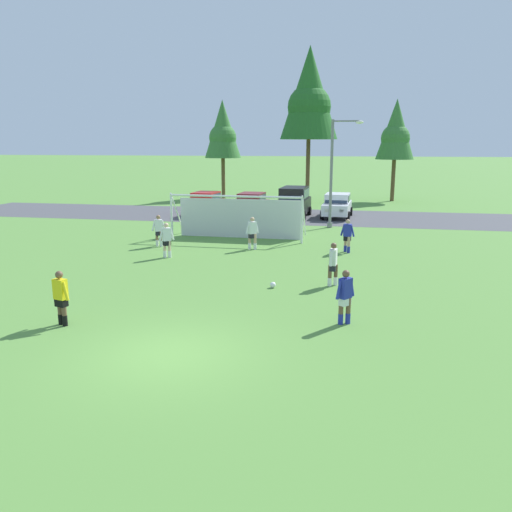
{
  "coord_description": "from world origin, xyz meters",
  "views": [
    {
      "loc": [
        4.44,
        -11.45,
        5.21
      ],
      "look_at": [
        0.9,
        7.23,
        1.02
      ],
      "focal_mm": 35.75,
      "sensor_mm": 36.0,
      "label": 1
    }
  ],
  "objects_px": {
    "soccer_goal": "(238,216)",
    "player_defender_far": "(159,231)",
    "player_striker_near": "(167,240)",
    "player_winger_left": "(333,264)",
    "player_trailing_back": "(252,233)",
    "soccer_ball": "(273,285)",
    "referee": "(61,298)",
    "parked_car_slot_center_left": "(294,202)",
    "player_midfield_center": "(345,297)",
    "parked_car_slot_far_left": "(205,204)",
    "parked_car_slot_center": "(337,205)",
    "player_winger_right": "(347,236)",
    "street_lamp": "(334,172)",
    "parked_car_slot_left": "(251,205)"
  },
  "relations": [
    {
      "from": "player_defender_far",
      "to": "parked_car_slot_center_left",
      "type": "bearing_deg",
      "value": 65.1
    },
    {
      "from": "player_striker_near",
      "to": "street_lamp",
      "type": "xyz_separation_m",
      "value": [
        7.26,
        10.32,
        2.65
      ]
    },
    {
      "from": "soccer_goal",
      "to": "player_trailing_back",
      "type": "height_order",
      "value": "soccer_goal"
    },
    {
      "from": "soccer_ball",
      "to": "player_winger_right",
      "type": "bearing_deg",
      "value": 69.46
    },
    {
      "from": "player_defender_far",
      "to": "player_winger_left",
      "type": "distance_m",
      "value": 10.91
    },
    {
      "from": "referee",
      "to": "player_midfield_center",
      "type": "relative_size",
      "value": 1.0
    },
    {
      "from": "soccer_goal",
      "to": "parked_car_slot_center_left",
      "type": "relative_size",
      "value": 1.59
    },
    {
      "from": "player_trailing_back",
      "to": "player_defender_far",
      "type": "bearing_deg",
      "value": -178.29
    },
    {
      "from": "player_midfield_center",
      "to": "parked_car_slot_left",
      "type": "relative_size",
      "value": 0.38
    },
    {
      "from": "soccer_ball",
      "to": "referee",
      "type": "relative_size",
      "value": 0.13
    },
    {
      "from": "player_midfield_center",
      "to": "parked_car_slot_far_left",
      "type": "height_order",
      "value": "parked_car_slot_far_left"
    },
    {
      "from": "street_lamp",
      "to": "player_trailing_back",
      "type": "bearing_deg",
      "value": -115.61
    },
    {
      "from": "player_defender_far",
      "to": "soccer_goal",
      "type": "bearing_deg",
      "value": 40.63
    },
    {
      "from": "player_striker_near",
      "to": "player_midfield_center",
      "type": "xyz_separation_m",
      "value": [
        8.34,
        -7.61,
        0.0
      ]
    },
    {
      "from": "player_trailing_back",
      "to": "parked_car_slot_center",
      "type": "xyz_separation_m",
      "value": [
        3.81,
        12.37,
        0.05
      ]
    },
    {
      "from": "street_lamp",
      "to": "player_striker_near",
      "type": "bearing_deg",
      "value": -125.13
    },
    {
      "from": "soccer_goal",
      "to": "parked_car_slot_center",
      "type": "height_order",
      "value": "soccer_goal"
    },
    {
      "from": "player_striker_near",
      "to": "player_defender_far",
      "type": "bearing_deg",
      "value": 118.8
    },
    {
      "from": "parked_car_slot_center",
      "to": "street_lamp",
      "type": "relative_size",
      "value": 0.64
    },
    {
      "from": "parked_car_slot_center_left",
      "to": "parked_car_slot_far_left",
      "type": "bearing_deg",
      "value": -177.69
    },
    {
      "from": "player_trailing_back",
      "to": "player_striker_near",
      "type": "bearing_deg",
      "value": -143.92
    },
    {
      "from": "player_winger_left",
      "to": "parked_car_slot_center_left",
      "type": "distance_m",
      "value": 18.38
    },
    {
      "from": "parked_car_slot_center_left",
      "to": "player_defender_far",
      "type": "bearing_deg",
      "value": -114.9
    },
    {
      "from": "player_midfield_center",
      "to": "parked_car_slot_center_left",
      "type": "xyz_separation_m",
      "value": [
        -4.06,
        22.17,
        0.29
      ]
    },
    {
      "from": "player_winger_left",
      "to": "player_trailing_back",
      "type": "xyz_separation_m",
      "value": [
        -4.26,
        6.06,
        0.0
      ]
    },
    {
      "from": "soccer_ball",
      "to": "referee",
      "type": "xyz_separation_m",
      "value": [
        -5.45,
        -5.08,
        0.71
      ]
    },
    {
      "from": "parked_car_slot_far_left",
      "to": "parked_car_slot_center_left",
      "type": "bearing_deg",
      "value": 2.31
    },
    {
      "from": "soccer_goal",
      "to": "parked_car_slot_center_left",
      "type": "bearing_deg",
      "value": 77.1
    },
    {
      "from": "player_winger_right",
      "to": "parked_car_slot_center",
      "type": "xyz_separation_m",
      "value": [
        -0.89,
        12.22,
        0.05
      ]
    },
    {
      "from": "soccer_goal",
      "to": "player_striker_near",
      "type": "bearing_deg",
      "value": -111.85
    },
    {
      "from": "player_trailing_back",
      "to": "parked_car_slot_center_left",
      "type": "bearing_deg",
      "value": 86.55
    },
    {
      "from": "player_striker_near",
      "to": "player_winger_left",
      "type": "relative_size",
      "value": 1.0
    },
    {
      "from": "soccer_goal",
      "to": "parked_car_slot_left",
      "type": "bearing_deg",
      "value": 96.65
    },
    {
      "from": "player_trailing_back",
      "to": "parked_car_slot_far_left",
      "type": "height_order",
      "value": "parked_car_slot_far_left"
    },
    {
      "from": "player_striker_near",
      "to": "player_winger_right",
      "type": "bearing_deg",
      "value": 18.37
    },
    {
      "from": "player_trailing_back",
      "to": "parked_car_slot_left",
      "type": "relative_size",
      "value": 0.38
    },
    {
      "from": "parked_car_slot_center_left",
      "to": "player_midfield_center",
      "type": "bearing_deg",
      "value": -79.63
    },
    {
      "from": "street_lamp",
      "to": "player_winger_right",
      "type": "bearing_deg",
      "value": -82.49
    },
    {
      "from": "player_winger_right",
      "to": "soccer_goal",
      "type": "bearing_deg",
      "value": 155.67
    },
    {
      "from": "soccer_goal",
      "to": "player_defender_far",
      "type": "xyz_separation_m",
      "value": [
        -3.54,
        -3.04,
        -0.47
      ]
    },
    {
      "from": "player_striker_near",
      "to": "parked_car_slot_center_left",
      "type": "bearing_deg",
      "value": 73.63
    },
    {
      "from": "player_defender_far",
      "to": "player_trailing_back",
      "type": "xyz_separation_m",
      "value": [
        4.9,
        0.15,
        0.0
      ]
    },
    {
      "from": "parked_car_slot_far_left",
      "to": "parked_car_slot_left",
      "type": "height_order",
      "value": "same"
    },
    {
      "from": "referee",
      "to": "street_lamp",
      "type": "bearing_deg",
      "value": 70.21
    },
    {
      "from": "player_winger_right",
      "to": "street_lamp",
      "type": "xyz_separation_m",
      "value": [
        -1.0,
        7.58,
        2.65
      ]
    },
    {
      "from": "player_defender_far",
      "to": "player_trailing_back",
      "type": "bearing_deg",
      "value": 1.71
    },
    {
      "from": "player_striker_near",
      "to": "parked_car_slot_center_left",
      "type": "distance_m",
      "value": 15.18
    },
    {
      "from": "player_striker_near",
      "to": "parked_car_slot_center_left",
      "type": "xyz_separation_m",
      "value": [
        4.28,
        14.56,
        0.29
      ]
    },
    {
      "from": "referee",
      "to": "player_winger_right",
      "type": "bearing_deg",
      "value": 56.16
    },
    {
      "from": "referee",
      "to": "parked_car_slot_far_left",
      "type": "distance_m",
      "value": 23.69
    }
  ]
}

